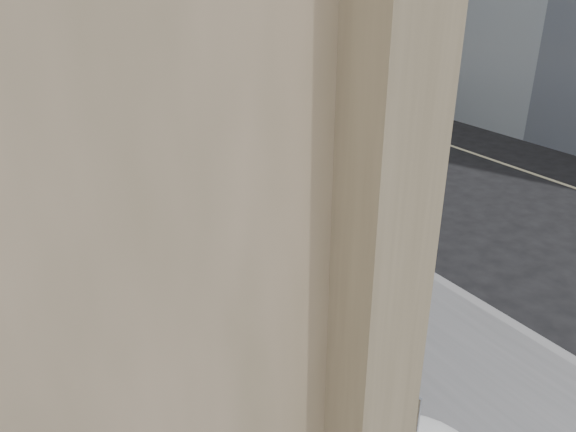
% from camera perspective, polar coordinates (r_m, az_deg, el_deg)
% --- Properties ---
extents(ground, '(140.00, 140.00, 0.00)m').
position_cam_1_polar(ground, '(10.36, 11.90, -15.14)').
color(ground, black).
rests_on(ground, ground).
extents(sidewalk, '(5.00, 80.00, 0.12)m').
position_cam_1_polar(sidewalk, '(17.83, -10.20, 2.81)').
color(sidewalk, '#535355').
rests_on(sidewalk, ground).
extents(curb, '(0.24, 80.00, 0.12)m').
position_cam_1_polar(curb, '(18.85, -2.80, 4.38)').
color(curb, slate).
rests_on(curb, ground).
extents(lane_line, '(0.15, 70.00, 0.01)m').
position_cam_1_polar(lane_line, '(23.48, 14.44, 7.56)').
color(lane_line, '#BFB78C').
rests_on(lane_line, ground).
extents(far_podium, '(2.00, 80.00, 4.00)m').
position_cam_1_polar(far_podium, '(26.79, 22.68, 12.91)').
color(far_podium, '#7E6D51').
rests_on(far_podium, ground).
extents(streetlight_mid, '(1.71, 0.24, 8.00)m').
position_cam_1_polar(streetlight_mid, '(21.45, -8.23, 19.02)').
color(streetlight_mid, '#2D2D30').
rests_on(streetlight_mid, ground).
extents(traffic_signal, '(4.10, 0.22, 6.00)m').
position_cam_1_polar(traffic_signal, '(28.79, -16.26, 18.52)').
color(traffic_signal, '#2D2D30').
rests_on(traffic_signal, ground).
extents(snow_bank, '(1.70, 18.10, 0.76)m').
position_cam_1_polar(snow_bank, '(15.59, -12.52, 1.01)').
color(snow_bank, silver).
rests_on(snow_bank, sidewalk).
extents(mounted_horse_left, '(1.38, 2.38, 2.61)m').
position_cam_1_polar(mounted_horse_left, '(10.44, -0.46, -6.53)').
color(mounted_horse_left, '#522E18').
rests_on(mounted_horse_left, sidewalk).
extents(mounted_horse_right, '(1.95, 2.17, 2.79)m').
position_cam_1_polar(mounted_horse_right, '(11.85, 4.21, -1.52)').
color(mounted_horse_right, '#4E2D16').
rests_on(mounted_horse_right, sidewalk).
extents(pedestrian, '(1.08, 0.50, 1.81)m').
position_cam_1_polar(pedestrian, '(10.43, 8.30, -7.62)').
color(pedestrian, black).
rests_on(pedestrian, sidewalk).
extents(car_silver, '(3.10, 4.48, 1.42)m').
position_cam_1_polar(car_silver, '(19.34, 7.74, 6.74)').
color(car_silver, '#B9BAC1').
rests_on(car_silver, ground).
extents(car_grey, '(2.66, 5.16, 1.43)m').
position_cam_1_polar(car_grey, '(27.81, 8.51, 12.13)').
color(car_grey, '#55585C').
rests_on(car_grey, ground).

